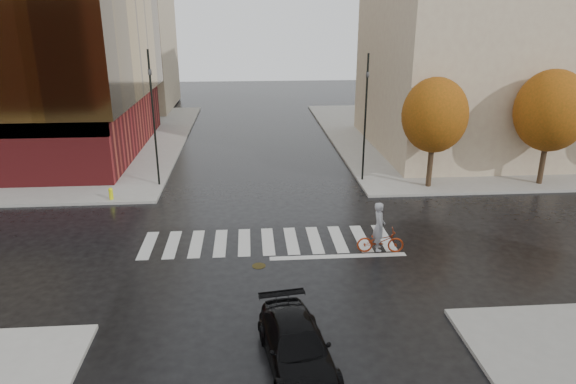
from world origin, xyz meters
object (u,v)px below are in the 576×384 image
object	(u,v)px
sedan	(297,346)
fire_hydrant	(111,193)
cyclist	(380,236)
traffic_light_nw	(153,109)
traffic_light_ne	(366,109)

from	to	relation	value
sedan	fire_hydrant	bearing A→B (deg)	113.08
fire_hydrant	cyclist	bearing A→B (deg)	-29.16
traffic_light_nw	sedan	bearing A→B (deg)	27.33
traffic_light_nw	traffic_light_ne	world-z (taller)	traffic_light_nw
fire_hydrant	traffic_light_ne	bearing A→B (deg)	9.55
traffic_light_nw	cyclist	bearing A→B (deg)	54.18
fire_hydrant	traffic_light_nw	bearing A→B (deg)	47.92
sedan	traffic_light_ne	size ratio (longest dim) A/B	0.59
sedan	traffic_light_ne	distance (m)	18.76
traffic_light_nw	traffic_light_ne	bearing A→B (deg)	95.99
cyclist	traffic_light_nw	size ratio (longest dim) A/B	0.29
traffic_light_nw	traffic_light_ne	distance (m)	12.60
traffic_light_ne	fire_hydrant	size ratio (longest dim) A/B	11.24
sedan	fire_hydrant	xyz separation A→B (m)	(-9.06, 14.90, -0.13)
cyclist	traffic_light_nw	bearing A→B (deg)	53.61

